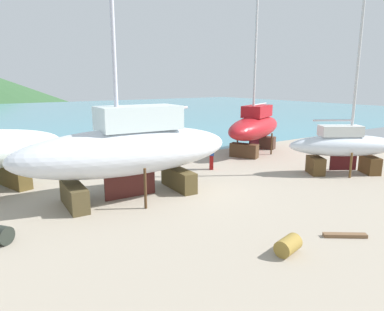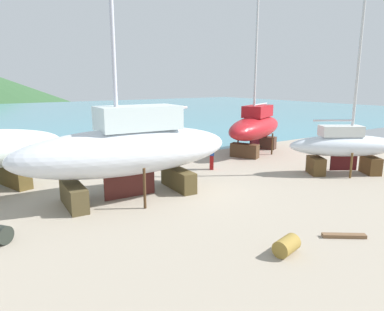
% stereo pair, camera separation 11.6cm
% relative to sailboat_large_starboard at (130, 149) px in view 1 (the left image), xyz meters
% --- Properties ---
extents(ground_plane, '(38.89, 38.89, 0.00)m').
position_rel_sailboat_large_starboard_xyz_m(ground_plane, '(3.14, -3.04, -2.27)').
color(ground_plane, '#9E9381').
extents(sea_water, '(136.54, 74.06, 0.01)m').
position_rel_sailboat_large_starboard_xyz_m(sea_water, '(3.14, 43.71, -2.27)').
color(sea_water, teal).
rests_on(sea_water, ground).
extents(sailboat_large_starboard, '(10.26, 3.65, 18.07)m').
position_rel_sailboat_large_starboard_xyz_m(sailboat_large_starboard, '(0.00, 0.00, 0.00)').
color(sailboat_large_starboard, '#4B4025').
rests_on(sailboat_large_starboard, ground).
extents(sailboat_mid_port, '(6.30, 4.83, 10.56)m').
position_rel_sailboat_large_starboard_xyz_m(sailboat_mid_port, '(11.87, -2.99, -0.63)').
color(sailboat_mid_port, brown).
rests_on(sailboat_mid_port, ground).
extents(sailboat_far_slipway, '(8.16, 5.62, 12.51)m').
position_rel_sailboat_large_starboard_xyz_m(sailboat_far_slipway, '(11.97, 4.35, -0.33)').
color(sailboat_far_slipway, '#4B331F').
rests_on(sailboat_far_slipway, ground).
extents(worker, '(0.43, 0.50, 1.69)m').
position_rel_sailboat_large_starboard_xyz_m(worker, '(6.18, 2.04, -1.39)').
color(worker, maroon).
rests_on(worker, ground).
extents(barrel_rust_mid, '(0.97, 0.73, 0.54)m').
position_rel_sailboat_large_starboard_xyz_m(barrel_rust_mid, '(1.74, -7.72, -2.00)').
color(barrel_rust_mid, olive).
rests_on(barrel_rust_mid, ground).
extents(timber_short_skew, '(1.32, 1.05, 0.12)m').
position_rel_sailboat_large_starboard_xyz_m(timber_short_skew, '(4.28, -8.04, -2.21)').
color(timber_short_skew, brown).
rests_on(timber_short_skew, ground).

